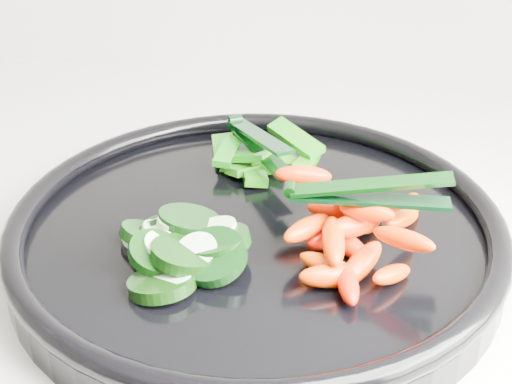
# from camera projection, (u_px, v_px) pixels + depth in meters

# --- Properties ---
(veggie_tray) EXTENTS (0.45, 0.45, 0.04)m
(veggie_tray) POSITION_uv_depth(u_px,v_px,m) (256.00, 231.00, 0.54)
(veggie_tray) COLOR black
(veggie_tray) RESTS_ON counter
(cucumber_pile) EXTENTS (0.11, 0.12, 0.04)m
(cucumber_pile) POSITION_uv_depth(u_px,v_px,m) (176.00, 245.00, 0.50)
(cucumber_pile) COLOR black
(cucumber_pile) RESTS_ON veggie_tray
(carrot_pile) EXTENTS (0.13, 0.16, 0.06)m
(carrot_pile) POSITION_uv_depth(u_px,v_px,m) (353.00, 231.00, 0.50)
(carrot_pile) COLOR #F14600
(carrot_pile) RESTS_ON veggie_tray
(pepper_pile) EXTENTS (0.11, 0.11, 0.03)m
(pepper_pile) POSITION_uv_depth(u_px,v_px,m) (258.00, 158.00, 0.62)
(pepper_pile) COLOR #28750B
(pepper_pile) RESTS_ON veggie_tray
(tong_carrot) EXTENTS (0.11, 0.03, 0.02)m
(tong_carrot) POSITION_uv_depth(u_px,v_px,m) (365.00, 192.00, 0.49)
(tong_carrot) COLOR black
(tong_carrot) RESTS_ON carrot_pile
(tong_pepper) EXTENTS (0.08, 0.10, 0.02)m
(tong_pepper) POSITION_uv_depth(u_px,v_px,m) (257.00, 141.00, 0.61)
(tong_pepper) COLOR black
(tong_pepper) RESTS_ON pepper_pile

